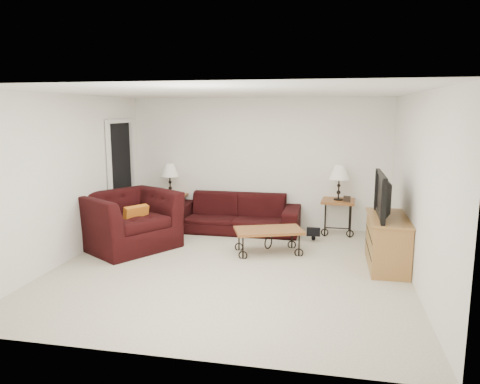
# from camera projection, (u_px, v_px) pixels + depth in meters

# --- Properties ---
(ground) EXTENTS (5.00, 5.00, 0.00)m
(ground) POSITION_uv_depth(u_px,v_px,m) (231.00, 268.00, 6.61)
(ground) COLOR beige
(ground) RESTS_ON ground
(wall_back) EXTENTS (5.00, 0.02, 2.50)m
(wall_back) POSITION_uv_depth(u_px,v_px,m) (258.00, 163.00, 8.80)
(wall_back) COLOR white
(wall_back) RESTS_ON ground
(wall_front) EXTENTS (5.00, 0.02, 2.50)m
(wall_front) POSITION_uv_depth(u_px,v_px,m) (168.00, 227.00, 3.98)
(wall_front) COLOR white
(wall_front) RESTS_ON ground
(wall_left) EXTENTS (0.02, 5.00, 2.50)m
(wall_left) POSITION_uv_depth(u_px,v_px,m) (70.00, 178.00, 6.88)
(wall_left) COLOR white
(wall_left) RESTS_ON ground
(wall_right) EXTENTS (0.02, 5.00, 2.50)m
(wall_right) POSITION_uv_depth(u_px,v_px,m) (417.00, 189.00, 5.91)
(wall_right) COLOR white
(wall_right) RESTS_ON ground
(ceiling) EXTENTS (5.00, 5.00, 0.00)m
(ceiling) POSITION_uv_depth(u_px,v_px,m) (230.00, 93.00, 6.17)
(ceiling) COLOR white
(ceiling) RESTS_ON wall_back
(doorway) EXTENTS (0.08, 0.94, 2.04)m
(doorway) POSITION_uv_depth(u_px,v_px,m) (121.00, 178.00, 8.51)
(doorway) COLOR black
(doorway) RESTS_ON ground
(sofa) EXTENTS (2.39, 0.93, 0.70)m
(sofa) POSITION_uv_depth(u_px,v_px,m) (236.00, 213.00, 8.57)
(sofa) COLOR black
(sofa) RESTS_ON ground
(side_table_left) EXTENTS (0.58, 0.58, 0.62)m
(side_table_left) POSITION_uv_depth(u_px,v_px,m) (171.00, 210.00, 9.01)
(side_table_left) COLOR brown
(side_table_left) RESTS_ON ground
(side_table_right) EXTENTS (0.63, 0.63, 0.64)m
(side_table_right) POSITION_uv_depth(u_px,v_px,m) (338.00, 217.00, 8.38)
(side_table_right) COLOR brown
(side_table_right) RESTS_ON ground
(lamp_left) EXTENTS (0.36, 0.36, 0.62)m
(lamp_left) POSITION_uv_depth(u_px,v_px,m) (170.00, 179.00, 8.90)
(lamp_left) COLOR black
(lamp_left) RESTS_ON side_table_left
(lamp_right) EXTENTS (0.39, 0.39, 0.64)m
(lamp_right) POSITION_uv_depth(u_px,v_px,m) (339.00, 183.00, 8.27)
(lamp_right) COLOR black
(lamp_right) RESTS_ON side_table_right
(photo_frame_left) EXTENTS (0.12, 0.04, 0.10)m
(photo_frame_left) POSITION_uv_depth(u_px,v_px,m) (160.00, 193.00, 8.83)
(photo_frame_left) COLOR black
(photo_frame_left) RESTS_ON side_table_left
(photo_frame_right) EXTENTS (0.13, 0.05, 0.11)m
(photo_frame_right) POSITION_uv_depth(u_px,v_px,m) (347.00, 199.00, 8.14)
(photo_frame_right) COLOR black
(photo_frame_right) RESTS_ON side_table_right
(coffee_table) EXTENTS (1.19, 0.90, 0.40)m
(coffee_table) POSITION_uv_depth(u_px,v_px,m) (268.00, 241.00, 7.26)
(coffee_table) COLOR brown
(coffee_table) RESTS_ON ground
(armchair) EXTENTS (1.82, 1.87, 0.93)m
(armchair) POSITION_uv_depth(u_px,v_px,m) (129.00, 221.00, 7.51)
(armchair) COLOR black
(armchair) RESTS_ON ground
(throw_pillow) EXTENTS (0.32, 0.41, 0.42)m
(throw_pillow) POSITION_uv_depth(u_px,v_px,m) (136.00, 218.00, 7.43)
(throw_pillow) COLOR orange
(throw_pillow) RESTS_ON armchair
(tv_stand) EXTENTS (0.52, 1.24, 0.74)m
(tv_stand) POSITION_uv_depth(u_px,v_px,m) (387.00, 242.00, 6.61)
(tv_stand) COLOR #9D613A
(tv_stand) RESTS_ON ground
(television) EXTENTS (0.15, 1.11, 0.64)m
(television) POSITION_uv_depth(u_px,v_px,m) (388.00, 195.00, 6.50)
(television) COLOR black
(television) RESTS_ON tv_stand
(backpack) EXTENTS (0.44, 0.40, 0.46)m
(backpack) POSITION_uv_depth(u_px,v_px,m) (314.00, 228.00, 7.97)
(backpack) COLOR black
(backpack) RESTS_ON ground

